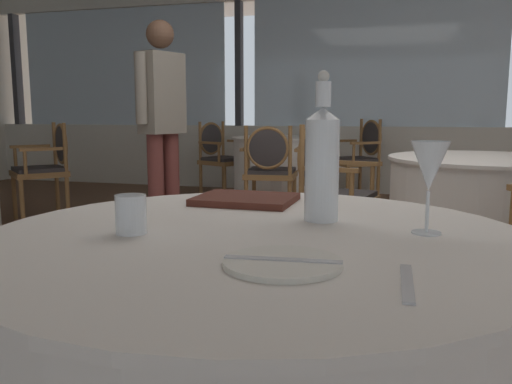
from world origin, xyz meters
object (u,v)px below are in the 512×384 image
(water_tumbler, at_px, (131,214))
(dining_chair_0_1, at_px, (270,165))
(dining_chair_0_0, at_px, (219,153))
(water_bottle, at_px, (322,161))
(dining_chair_2_2, at_px, (327,182))
(menu_book, at_px, (246,199))
(side_plate, at_px, (283,263))
(diner_person_0, at_px, (162,115))
(dining_chair_0_2, at_px, (361,153))
(wine_glass, at_px, (429,168))
(dining_chair_3_2, at_px, (48,162))

(water_tumbler, relative_size, dining_chair_0_1, 0.09)
(water_tumbler, bearing_deg, dining_chair_0_0, 107.53)
(water_bottle, bearing_deg, dining_chair_0_1, 106.11)
(water_tumbler, distance_m, dining_chair_2_2, 2.61)
(menu_book, bearing_deg, water_tumbler, -104.33)
(side_plate, bearing_deg, diner_person_0, 118.89)
(dining_chair_0_2, height_order, diner_person_0, diner_person_0)
(menu_book, bearing_deg, dining_chair_0_0, 111.93)
(dining_chair_0_0, height_order, diner_person_0, diner_person_0)
(water_tumbler, bearing_deg, wine_glass, 15.35)
(side_plate, height_order, dining_chair_3_2, dining_chair_3_2)
(dining_chair_0_2, xyz_separation_m, diner_person_0, (-1.42, -2.33, 0.44))
(dining_chair_3_2, height_order, diner_person_0, diner_person_0)
(side_plate, relative_size, wine_glass, 1.03)
(wine_glass, relative_size, water_tumbler, 2.37)
(side_plate, bearing_deg, dining_chair_3_2, 131.92)
(wine_glass, height_order, dining_chair_0_2, wine_glass)
(side_plate, relative_size, water_bottle, 0.58)
(wine_glass, xyz_separation_m, dining_chair_0_1, (-1.23, 3.50, -0.36))
(dining_chair_3_2, bearing_deg, dining_chair_0_1, 142.03)
(side_plate, distance_m, dining_chair_2_2, 2.77)
(side_plate, xyz_separation_m, dining_chair_0_2, (-0.27, 5.38, -0.20))
(menu_book, distance_m, dining_chair_0_1, 3.31)
(wine_glass, relative_size, dining_chair_0_0, 0.22)
(water_tumbler, relative_size, dining_chair_3_2, 0.09)
(wine_glass, height_order, dining_chair_3_2, wine_glass)
(wine_glass, relative_size, dining_chair_0_1, 0.22)
(water_tumbler, relative_size, dining_chair_2_2, 0.09)
(dining_chair_3_2, bearing_deg, dining_chair_0_0, -170.30)
(wine_glass, height_order, dining_chair_0_1, wine_glass)
(water_bottle, xyz_separation_m, dining_chair_3_2, (-3.07, 3.01, -0.35))
(water_bottle, distance_m, dining_chair_0_2, 4.99)
(water_tumbler, distance_m, dining_chair_0_1, 3.73)
(dining_chair_0_1, relative_size, dining_chair_2_2, 0.96)
(dining_chair_3_2, bearing_deg, wine_glass, 87.86)
(water_bottle, height_order, dining_chair_3_2, water_bottle)
(diner_person_0, bearing_deg, wine_glass, 145.12)
(water_tumbler, xyz_separation_m, dining_chair_0_0, (-1.60, 5.06, -0.26))
(water_bottle, relative_size, water_tumbler, 4.23)
(dining_chair_0_0, height_order, dining_chair_0_1, dining_chair_0_0)
(wine_glass, relative_size, dining_chair_3_2, 0.22)
(water_bottle, xyz_separation_m, water_tumbler, (-0.38, -0.25, -0.11))
(dining_chair_0_1, bearing_deg, wine_glass, -166.11)
(dining_chair_0_1, distance_m, dining_chair_3_2, 2.12)
(menu_book, distance_m, dining_chair_2_2, 2.15)
(water_bottle, relative_size, dining_chair_0_1, 0.40)
(dining_chair_3_2, distance_m, diner_person_0, 1.49)
(wine_glass, xyz_separation_m, dining_chair_0_0, (-2.23, 4.89, -0.37))
(wine_glass, bearing_deg, side_plate, -127.73)
(side_plate, relative_size, water_tumbler, 2.44)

